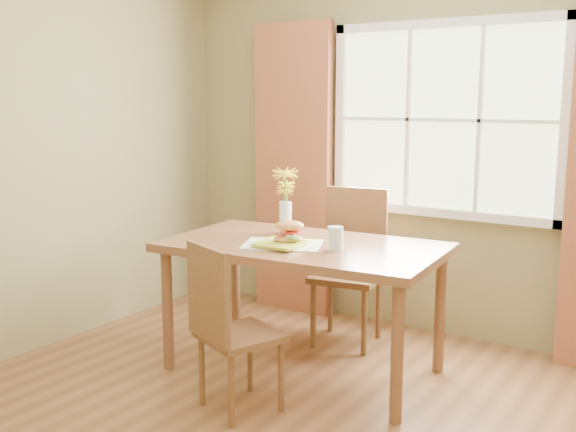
% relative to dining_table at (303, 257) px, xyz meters
% --- Properties ---
extents(room, '(4.24, 3.84, 2.74)m').
position_rel_dining_table_xyz_m(room, '(0.44, -0.80, 0.64)').
color(room, brown).
rests_on(room, ground).
extents(window, '(1.62, 0.06, 1.32)m').
position_rel_dining_table_xyz_m(window, '(0.44, 1.08, 0.79)').
color(window, beige).
rests_on(window, room).
extents(curtain_left, '(0.65, 0.08, 2.20)m').
position_rel_dining_table_xyz_m(curtain_left, '(-0.71, 0.98, 0.39)').
color(curtain_left, maroon).
rests_on(curtain_left, room).
extents(dining_table, '(1.70, 1.05, 0.80)m').
position_rel_dining_table_xyz_m(dining_table, '(0.00, 0.00, 0.00)').
color(dining_table, brown).
rests_on(dining_table, room).
extents(chair_near, '(0.49, 0.49, 0.91)m').
position_rel_dining_table_xyz_m(chair_near, '(-0.03, -0.69, -0.21)').
color(chair_near, brown).
rests_on(chair_near, room).
extents(chair_far, '(0.51, 0.51, 1.04)m').
position_rel_dining_table_xyz_m(chair_far, '(-0.02, 0.64, -0.14)').
color(chair_far, brown).
rests_on(chair_far, room).
extents(placemat, '(0.54, 0.48, 0.01)m').
position_rel_dining_table_xyz_m(placemat, '(-0.08, -0.11, 0.09)').
color(placemat, '#E3F0CB').
rests_on(placemat, dining_table).
extents(plate, '(0.27, 0.27, 0.01)m').
position_rel_dining_table_xyz_m(plate, '(-0.06, -0.16, 0.09)').
color(plate, '#BCD635').
rests_on(plate, placemat).
extents(croissant_sandwich, '(0.21, 0.20, 0.13)m').
position_rel_dining_table_xyz_m(croissant_sandwich, '(-0.03, -0.11, 0.16)').
color(croissant_sandwich, '#E0914C').
rests_on(croissant_sandwich, plate).
extents(water_glass, '(0.09, 0.09, 0.14)m').
position_rel_dining_table_xyz_m(water_glass, '(0.25, -0.06, 0.15)').
color(water_glass, silver).
rests_on(water_glass, dining_table).
extents(flower_vase, '(0.17, 0.17, 0.42)m').
position_rel_dining_table_xyz_m(flower_vase, '(-0.26, 0.19, 0.33)').
color(flower_vase, silver).
rests_on(flower_vase, dining_table).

